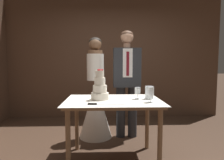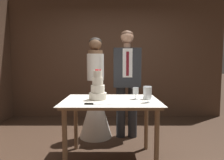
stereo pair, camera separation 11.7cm
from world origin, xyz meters
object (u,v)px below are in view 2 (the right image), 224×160
Objects in this scene: tiered_cake at (99,89)px; hurricane_candle at (148,93)px; wine_glass_near at (149,92)px; cake_knife at (97,104)px; wine_glass_middle at (137,91)px; cake_table at (112,108)px; groom at (128,78)px; bride at (97,101)px.

tiered_cake is 2.34× the size of hurricane_candle.
tiered_cake is at bearing 161.85° from wine_glass_near.
cake_knife is 2.38× the size of wine_glass_near.
hurricane_candle is (0.15, 0.01, -0.02)m from wine_glass_middle.
cake_table is 0.52m from wine_glass_near.
bride is at bearing 179.94° from groom.
bride reaches higher than wine_glass_middle.
wine_glass_near is 0.23m from hurricane_candle.
groom is (0.43, 0.79, 0.09)m from tiered_cake.
bride reaches higher than cake_table.
cake_table is 0.92m from groom.
groom is (-0.06, 0.78, 0.12)m from wine_glass_middle.
wine_glass_near reaches higher than cake_knife.
hurricane_candle is (0.47, 0.06, 0.18)m from cake_table.
tiered_cake is at bearing 94.68° from cake_knife.
tiered_cake is 0.35m from cake_knife.
cake_knife is at bearing -85.05° from bride.
tiered_cake is at bearing -177.86° from hurricane_candle.
cake_table is 0.29m from tiered_cake.
groom is at bearing 72.42° from cake_table.
cake_knife is at bearing -119.58° from cake_table.
cake_table is 0.50m from hurricane_candle.
wine_glass_near is 1.09× the size of hurricane_candle.
bride is at bearing 96.70° from tiered_cake.
tiered_cake is 2.16× the size of wine_glass_near.
wine_glass_near is (0.60, -0.20, -0.01)m from tiered_cake.
tiered_cake is at bearing -118.51° from groom.
wine_glass_near is at bearing 15.75° from cake_knife.
hurricane_candle reaches higher than cake_table.
cake_table is at bearing -171.96° from wine_glass_middle.
hurricane_candle is 0.80m from groom.
wine_glass_middle is (0.32, 0.04, 0.20)m from cake_table.
groom is at bearing -0.06° from bride.
cake_table is at bearing 64.45° from cake_knife.
cake_knife is at bearing -110.91° from groom.
bride is (-0.70, 0.99, -0.30)m from wine_glass_near.
wine_glass_middle is at bearing -175.15° from hurricane_candle.
cake_knife reaches higher than cake_table.
wine_glass_near is 0.10× the size of groom.
hurricane_candle reaches higher than wine_glass_middle.
bride is 0.94× the size of groom.
tiered_cake is at bearing 168.59° from cake_table.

